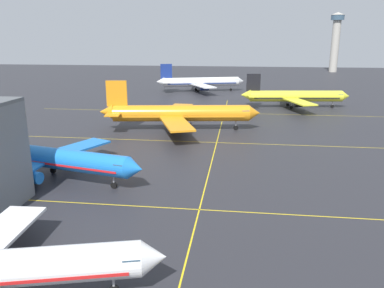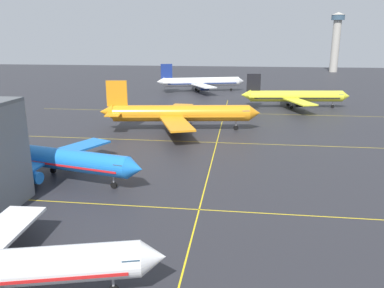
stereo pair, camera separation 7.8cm
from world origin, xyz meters
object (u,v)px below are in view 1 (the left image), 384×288
object	(u,v)px
airliner_second_row	(48,158)
control_tower	(336,38)
airliner_third_row	(179,114)
airliner_far_right_stand	(200,82)
airliner_far_left_stand	(294,96)

from	to	relation	value
airliner_second_row	control_tower	bearing A→B (deg)	67.18
airliner_second_row	control_tower	distance (m)	236.01
airliner_third_row	control_tower	distance (m)	195.76
airliner_far_right_stand	airliner_second_row	bearing A→B (deg)	-96.97
airliner_second_row	airliner_far_left_stand	size ratio (longest dim) A/B	0.94
airliner_second_row	control_tower	size ratio (longest dim) A/B	0.89
airliner_far_right_stand	airliner_far_left_stand	bearing A→B (deg)	-45.04
airliner_second_row	airliner_far_right_stand	size ratio (longest dim) A/B	0.91
airliner_third_row	control_tower	world-z (taller)	control_tower
airliner_second_row	airliner_far_right_stand	world-z (taller)	airliner_far_right_stand
airliner_third_row	airliner_far_left_stand	xyz separation A→B (m)	(32.70, 36.69, -0.45)
airliner_second_row	airliner_third_row	bearing A→B (deg)	66.96
airliner_second_row	airliner_far_left_stand	world-z (taller)	airliner_far_left_stand
airliner_second_row	airliner_far_right_stand	distance (m)	109.85
airliner_third_row	control_tower	size ratio (longest dim) A/B	1.05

